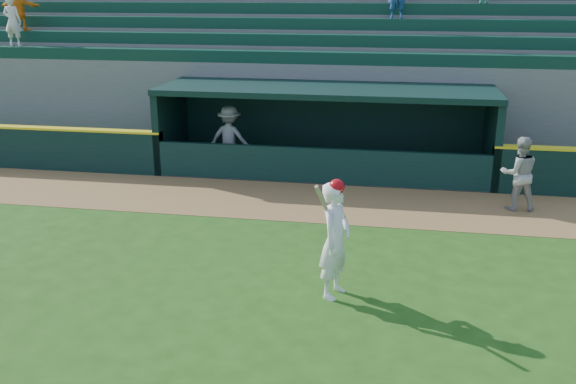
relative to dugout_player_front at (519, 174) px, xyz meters
name	(u,v)px	position (x,y,z in m)	size (l,w,h in m)	color
ground	(272,288)	(-4.94, -5.21, -0.90)	(120.00, 120.00, 0.00)	#224D13
warning_track	(311,202)	(-4.94, -0.31, -0.89)	(40.00, 3.00, 0.01)	olive
dugout_player_front	(519,174)	(0.00, 0.00, 0.00)	(0.87, 0.68, 1.79)	#A6A6A1
dugout_player_inside	(230,138)	(-7.69, 2.24, 0.05)	(1.22, 0.70, 1.89)	#A3A39D
dugout	(327,124)	(-4.94, 2.79, 0.46)	(9.40, 2.80, 2.46)	#61615D
stands	(343,69)	(-4.94, 7.36, 1.50)	(34.50, 6.25, 7.14)	slate
batter_at_plate	(335,239)	(-3.83, -5.27, 0.15)	(0.69, 0.89, 2.12)	white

